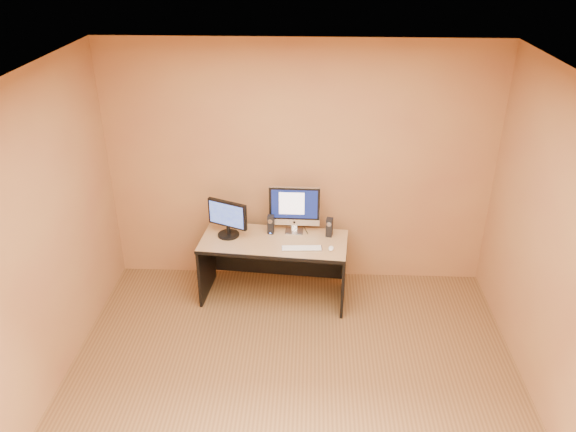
{
  "coord_description": "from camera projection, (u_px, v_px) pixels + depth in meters",
  "views": [
    {
      "loc": [
        0.12,
        -3.38,
        3.5
      ],
      "look_at": [
        -0.09,
        1.44,
        1.02
      ],
      "focal_mm": 35.0,
      "sensor_mm": 36.0,
      "label": 1
    }
  ],
  "objects": [
    {
      "name": "floor",
      "position": [
        291.0,
        406.0,
        4.61
      ],
      "size": [
        4.0,
        4.0,
        0.0
      ],
      "primitive_type": "plane",
      "color": "brown",
      "rests_on": "ground"
    },
    {
      "name": "walls",
      "position": [
        292.0,
        273.0,
        4.01
      ],
      "size": [
        4.0,
        4.0,
        2.6
      ],
      "primitive_type": null,
      "color": "#A47642",
      "rests_on": "ground"
    },
    {
      "name": "ceiling",
      "position": [
        293.0,
        93.0,
        3.42
      ],
      "size": [
        4.0,
        4.0,
        0.0
      ],
      "primitive_type": "plane",
      "color": "white",
      "rests_on": "walls"
    },
    {
      "name": "desk",
      "position": [
        274.0,
        269.0,
        5.83
      ],
      "size": [
        1.53,
        0.77,
        0.68
      ],
      "primitive_type": null,
      "rotation": [
        0.0,
        0.0,
        -0.09
      ],
      "color": "tan",
      "rests_on": "ground"
    },
    {
      "name": "imac",
      "position": [
        294.0,
        210.0,
        5.72
      ],
      "size": [
        0.53,
        0.2,
        0.51
      ],
      "primitive_type": null,
      "rotation": [
        0.0,
        0.0,
        -0.02
      ],
      "color": "silver",
      "rests_on": "desk"
    },
    {
      "name": "second_monitor",
      "position": [
        228.0,
        219.0,
        5.67
      ],
      "size": [
        0.49,
        0.38,
        0.39
      ],
      "primitive_type": null,
      "rotation": [
        0.0,
        0.0,
        -0.42
      ],
      "color": "black",
      "rests_on": "desk"
    },
    {
      "name": "speaker_left",
      "position": [
        271.0,
        224.0,
        5.76
      ],
      "size": [
        0.07,
        0.07,
        0.2
      ],
      "primitive_type": null,
      "rotation": [
        0.0,
        0.0,
        -0.1
      ],
      "color": "black",
      "rests_on": "desk"
    },
    {
      "name": "speaker_right",
      "position": [
        329.0,
        227.0,
        5.71
      ],
      "size": [
        0.08,
        0.08,
        0.2
      ],
      "primitive_type": null,
      "rotation": [
        0.0,
        0.0,
        -0.22
      ],
      "color": "black",
      "rests_on": "desk"
    },
    {
      "name": "keyboard",
      "position": [
        302.0,
        248.0,
        5.52
      ],
      "size": [
        0.4,
        0.13,
        0.02
      ],
      "primitive_type": "cube",
      "rotation": [
        0.0,
        0.0,
        0.06
      ],
      "color": "#B0B1B5",
      "rests_on": "desk"
    },
    {
      "name": "mouse",
      "position": [
        331.0,
        248.0,
        5.5
      ],
      "size": [
        0.06,
        0.1,
        0.03
      ],
      "primitive_type": "ellipsoid",
      "rotation": [
        0.0,
        0.0,
        -0.1
      ],
      "color": "white",
      "rests_on": "desk"
    },
    {
      "name": "cable_a",
      "position": [
        305.0,
        229.0,
        5.87
      ],
      "size": [
        0.06,
        0.2,
        0.01
      ],
      "primitive_type": "cylinder",
      "rotation": [
        1.57,
        0.0,
        0.27
      ],
      "color": "black",
      "rests_on": "desk"
    },
    {
      "name": "cable_b",
      "position": [
        297.0,
        227.0,
        5.91
      ],
      "size": [
        0.1,
        0.14,
        0.01
      ],
      "primitive_type": "cylinder",
      "rotation": [
        1.57,
        0.0,
        -0.6
      ],
      "color": "black",
      "rests_on": "desk"
    }
  ]
}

